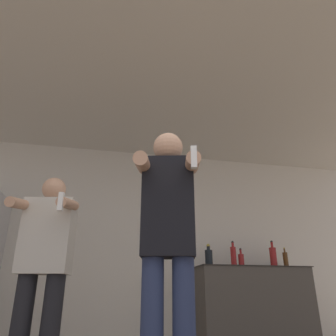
# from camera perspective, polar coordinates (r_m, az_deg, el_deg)

# --- Properties ---
(wall_back) EXTENTS (7.00, 0.06, 2.55)m
(wall_back) POSITION_cam_1_polar(r_m,az_deg,el_deg) (4.33, -7.80, -13.04)
(wall_back) COLOR silver
(wall_back) RESTS_ON ground_plane
(ceiling_slab) EXTENTS (7.00, 3.55, 0.05)m
(ceiling_slab) POSITION_cam_1_polar(r_m,az_deg,el_deg) (3.36, -4.46, 13.64)
(ceiling_slab) COLOR silver
(ceiling_slab) RESTS_ON wall_back
(counter) EXTENTS (1.37, 0.66, 0.99)m
(counter) POSITION_cam_1_polar(r_m,az_deg,el_deg) (4.34, 14.40, -22.97)
(counter) COLOR #47423D
(counter) RESTS_ON ground_plane
(bottle_red_label) EXTENTS (0.09, 0.09, 0.27)m
(bottle_red_label) POSITION_cam_1_polar(r_m,az_deg,el_deg) (4.15, 7.11, -15.16)
(bottle_red_label) COLOR black
(bottle_red_label) RESTS_ON counter
(bottle_amber_bourbon) EXTENTS (0.08, 0.08, 0.34)m
(bottle_amber_bourbon) POSITION_cam_1_polar(r_m,az_deg,el_deg) (4.50, 17.86, -14.53)
(bottle_amber_bourbon) COLOR maroon
(bottle_amber_bourbon) RESTS_ON counter
(bottle_tall_gin) EXTENTS (0.06, 0.06, 0.26)m
(bottle_tall_gin) POSITION_cam_1_polar(r_m,az_deg,el_deg) (4.58, 19.80, -14.80)
(bottle_tall_gin) COLOR #563314
(bottle_tall_gin) RESTS_ON counter
(bottle_clear_vodka) EXTENTS (0.07, 0.07, 0.32)m
(bottle_clear_vodka) POSITION_cam_1_polar(r_m,az_deg,el_deg) (4.26, 11.33, -14.80)
(bottle_clear_vodka) COLOR maroon
(bottle_clear_vodka) RESTS_ON counter
(bottle_brown_liquor) EXTENTS (0.07, 0.07, 0.23)m
(bottle_brown_liquor) POSITION_cam_1_polar(r_m,az_deg,el_deg) (4.30, 12.64, -15.35)
(bottle_brown_liquor) COLOR maroon
(bottle_brown_liquor) RESTS_ON counter
(person_woman_foreground) EXTENTS (0.47, 0.49, 1.73)m
(person_woman_foreground) POSITION_cam_1_polar(r_m,az_deg,el_deg) (2.11, 0.00, -12.28)
(person_woman_foreground) COLOR navy
(person_woman_foreground) RESTS_ON ground_plane
(person_man_side) EXTENTS (0.53, 0.54, 1.61)m
(person_man_side) POSITION_cam_1_polar(r_m,az_deg,el_deg) (2.88, -20.82, -15.10)
(person_man_side) COLOR black
(person_man_side) RESTS_ON ground_plane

